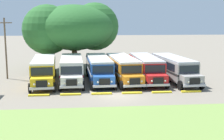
% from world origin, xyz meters
% --- Properties ---
extents(ground_plane, '(220.00, 220.00, 0.00)m').
position_xyz_m(ground_plane, '(0.00, 0.00, 0.00)').
color(ground_plane, slate).
extents(foreground_grass_strip, '(80.00, 8.98, 0.01)m').
position_xyz_m(foreground_grass_strip, '(0.00, -8.06, 0.00)').
color(foreground_grass_strip, olive).
rests_on(foreground_grass_strip, ground_plane).
extents(parked_bus_slot_0, '(3.37, 10.94, 2.82)m').
position_xyz_m(parked_bus_slot_0, '(-7.77, 7.03, 1.58)').
color(parked_bus_slot_0, yellow).
rests_on(parked_bus_slot_0, ground_plane).
extents(parked_bus_slot_1, '(2.94, 10.87, 2.82)m').
position_xyz_m(parked_bus_slot_1, '(-4.61, 7.41, 1.58)').
color(parked_bus_slot_1, silver).
rests_on(parked_bus_slot_1, ground_plane).
extents(parked_bus_slot_2, '(3.05, 10.89, 2.82)m').
position_xyz_m(parked_bus_slot_2, '(-1.37, 7.46, 1.58)').
color(parked_bus_slot_2, '#23519E').
rests_on(parked_bus_slot_2, ground_plane).
extents(parked_bus_slot_3, '(3.41, 10.95, 2.82)m').
position_xyz_m(parked_bus_slot_3, '(1.48, 7.29, 1.58)').
color(parked_bus_slot_3, orange).
rests_on(parked_bus_slot_3, ground_plane).
extents(parked_bus_slot_4, '(2.77, 10.85, 2.82)m').
position_xyz_m(parked_bus_slot_4, '(4.34, 7.43, 1.58)').
color(parked_bus_slot_4, red).
rests_on(parked_bus_slot_4, ground_plane).
extents(parked_bus_slot_5, '(3.46, 10.96, 2.82)m').
position_xyz_m(parked_bus_slot_5, '(7.54, 6.77, 1.58)').
color(parked_bus_slot_5, '#9E9993').
rests_on(parked_bus_slot_5, ground_plane).
extents(curb_wheelstop_0, '(2.00, 0.36, 0.15)m').
position_xyz_m(curb_wheelstop_0, '(-7.57, 0.80, 0.07)').
color(curb_wheelstop_0, yellow).
rests_on(curb_wheelstop_0, ground_plane).
extents(curb_wheelstop_1, '(2.00, 0.36, 0.15)m').
position_xyz_m(curb_wheelstop_1, '(-4.54, 0.80, 0.07)').
color(curb_wheelstop_1, yellow).
rests_on(curb_wheelstop_1, ground_plane).
extents(curb_wheelstop_2, '(2.00, 0.36, 0.15)m').
position_xyz_m(curb_wheelstop_2, '(-1.51, 0.80, 0.07)').
color(curb_wheelstop_2, yellow).
rests_on(curb_wheelstop_2, ground_plane).
extents(curb_wheelstop_3, '(2.00, 0.36, 0.15)m').
position_xyz_m(curb_wheelstop_3, '(1.51, 0.80, 0.07)').
color(curb_wheelstop_3, yellow).
rests_on(curb_wheelstop_3, ground_plane).
extents(curb_wheelstop_4, '(2.00, 0.36, 0.15)m').
position_xyz_m(curb_wheelstop_4, '(4.54, 0.80, 0.07)').
color(curb_wheelstop_4, yellow).
rests_on(curb_wheelstop_4, ground_plane).
extents(curb_wheelstop_5, '(2.00, 0.36, 0.15)m').
position_xyz_m(curb_wheelstop_5, '(7.57, 0.80, 0.07)').
color(curb_wheelstop_5, yellow).
rests_on(curb_wheelstop_5, ground_plane).
extents(broad_shade_tree, '(13.80, 12.62, 9.76)m').
position_xyz_m(broad_shade_tree, '(-4.51, 16.94, 5.98)').
color(broad_shade_tree, brown).
rests_on(broad_shade_tree, ground_plane).
extents(utility_pole, '(1.80, 0.20, 7.46)m').
position_xyz_m(utility_pole, '(-12.60, 9.86, 3.98)').
color(utility_pole, brown).
rests_on(utility_pole, ground_plane).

